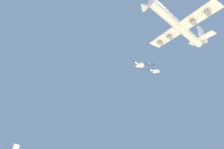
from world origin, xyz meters
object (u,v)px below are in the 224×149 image
carrier_jet (180,27)px  chase_jet_lead (150,65)px  chase_jet_right_wing (139,64)px  chase_jet_left_wing (154,71)px

carrier_jet → chase_jet_lead: bearing=-119.2°
chase_jet_right_wing → carrier_jet: bearing=85.1°
carrier_jet → chase_jet_right_wing: carrier_jet is taller
carrier_jet → chase_jet_right_wing: 47.54m
chase_jet_right_wing → chase_jet_lead: bearing=-159.3°
chase_jet_lead → chase_jet_left_wing: 31.25m
carrier_jet → chase_jet_lead: chase_jet_lead is taller
chase_jet_lead → chase_jet_left_wing: chase_jet_lead is taller
carrier_jet → chase_jet_right_wing: bearing=-80.9°
carrier_jet → chase_jet_right_wing: size_ratio=4.39×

